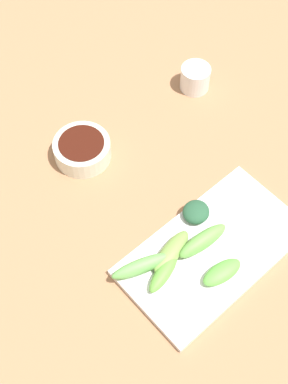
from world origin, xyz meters
TOP-DOWN VIEW (x-y plane):
  - tabletop at (0.00, 0.00)m, footprint 2.10×2.10m
  - sauce_bowl at (-0.18, -0.01)m, footprint 0.10×0.10m
  - serving_plate at (0.11, 0.02)m, footprint 0.17×0.30m
  - broccoli_stalk_0 at (0.06, -0.09)m, footprint 0.05×0.10m
  - broccoli_stalk_1 at (0.08, -0.03)m, footprint 0.05×0.09m
  - broccoli_stalk_2 at (0.10, 0.01)m, footprint 0.04×0.09m
  - broccoli_stalk_3 at (0.15, -0.00)m, footprint 0.04×0.07m
  - broccoli_stalk_4 at (0.09, -0.07)m, footprint 0.04×0.08m
  - broccoli_leafy_5 at (0.05, 0.05)m, footprint 0.06×0.06m
  - tea_cup at (-0.16, 0.26)m, footprint 0.06×0.06m

SIDE VIEW (x-z plane):
  - tabletop at x=0.00m, z-range 0.00..0.02m
  - serving_plate at x=0.11m, z-range 0.02..0.03m
  - sauce_bowl at x=-0.18m, z-range 0.02..0.06m
  - broccoli_stalk_4 at x=0.09m, z-range 0.03..0.05m
  - broccoli_stalk_3 at x=0.15m, z-range 0.03..0.05m
  - broccoli_leafy_5 at x=0.05m, z-range 0.03..0.05m
  - broccoli_stalk_1 at x=0.08m, z-range 0.03..0.05m
  - tea_cup at x=-0.16m, z-range 0.02..0.07m
  - broccoli_stalk_0 at x=0.06m, z-range 0.03..0.06m
  - broccoli_stalk_2 at x=0.10m, z-range 0.03..0.06m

